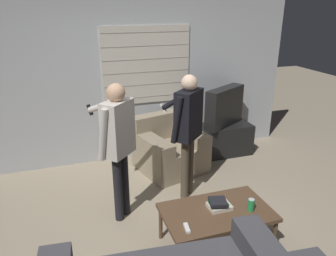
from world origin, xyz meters
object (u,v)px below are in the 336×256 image
Objects in this scene: coffee_table at (217,214)px; spare_remote at (187,228)px; armchair_beige at (169,149)px; person_right_standing at (188,123)px; book_stack at (219,204)px; soda_can at (251,205)px; person_left_standing at (118,138)px; tv at (224,107)px.

coffee_table is 8.05× the size of spare_remote.
armchair_beige is 2.00m from spare_remote.
book_stack is (-0.03, -0.96, -0.53)m from person_right_standing.
spare_remote is at bearing -154.22° from book_stack.
spare_remote is (-0.46, -1.16, -0.56)m from person_right_standing.
armchair_beige is 7.87× the size of spare_remote.
soda_can is (0.25, -1.09, -0.51)m from person_right_standing.
person_left_standing is at bearing 135.56° from coffee_table.
soda_can reaches higher than coffee_table.
person_right_standing is at bearing 73.55° from armchair_beige.
coffee_table is at bearing 162.98° from soda_can.
book_stack is (-0.06, -1.73, 0.15)m from armchair_beige.
person_left_standing is at bearing 141.67° from soda_can.
book_stack is 1.90× the size of soda_can.
tv is at bearing 63.33° from spare_remote.
person_right_standing reaches higher than soda_can.
person_left_standing is 1.01× the size of person_right_standing.
tv is 1.41m from person_right_standing.
person_left_standing is at bearing 1.42° from tv.
person_left_standing is 11.84× the size of spare_remote.
book_stack reaches higher than spare_remote.
tv is at bearing 1.50° from person_right_standing.
book_stack is at bearing -86.68° from person_left_standing.
book_stack is at bearing -134.32° from person_right_standing.
coffee_table is 8.58× the size of soda_can.
armchair_beige is 4.41× the size of book_stack.
person_right_standing reaches higher than spare_remote.
spare_remote is at bearing -174.30° from soda_can.
spare_remote is (-0.48, -1.94, 0.12)m from armchair_beige.
person_left_standing is (-0.90, -0.97, 0.68)m from armchair_beige.
armchair_beige is 0.98× the size of coffee_table.
person_left_standing is (-0.82, 0.80, 0.61)m from coffee_table.
book_stack is 0.47m from spare_remote.
tv is 3.30× the size of book_stack.
tv reaches higher than spare_remote.
tv is at bearing 61.49° from book_stack.
person_left_standing reaches higher than spare_remote.
armchair_beige is at bearing 87.12° from coffee_table.
armchair_beige is 0.67× the size of person_right_standing.
tv is (0.99, 0.19, 0.50)m from armchair_beige.
soda_can is (0.29, -0.13, 0.02)m from book_stack.
tv is 2.22m from book_stack.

